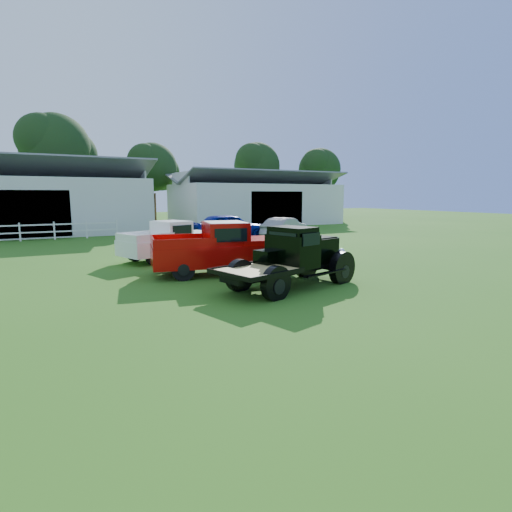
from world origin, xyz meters
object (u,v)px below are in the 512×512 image
vintage_flatbed (290,257)px  misc_car_blue (229,227)px  red_pickup (223,248)px  misc_car_grey (285,228)px  white_pickup (170,241)px

vintage_flatbed → misc_car_blue: (4.06, 13.61, -0.10)m
red_pickup → misc_car_blue: (5.06, 10.45, -0.12)m
misc_car_grey → misc_car_blue: bearing=47.7°
misc_car_blue → vintage_flatbed: bearing=164.8°
vintage_flatbed → red_pickup: size_ratio=0.91×
white_pickup → red_pickup: bearing=-99.1°
white_pickup → misc_car_grey: size_ratio=1.11×
misc_car_blue → red_pickup: bearing=155.6°
red_pickup → misc_car_grey: (8.86, 9.57, -0.29)m
vintage_flatbed → misc_car_blue: vintage_flatbed is taller
misc_car_grey → red_pickup: bearing=107.9°
white_pickup → misc_car_grey: (9.64, 5.33, -0.17)m
red_pickup → white_pickup: size_ratio=1.15×
vintage_flatbed → red_pickup: bearing=92.4°
misc_car_blue → white_pickup: bearing=138.1°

